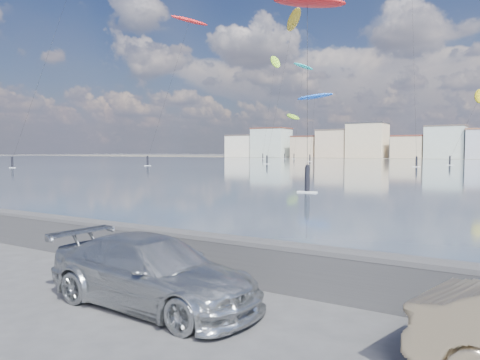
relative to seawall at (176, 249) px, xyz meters
name	(u,v)px	position (x,y,z in m)	size (l,w,h in m)	color
ground	(85,304)	(0.00, -2.70, -0.58)	(700.00, 700.00, 0.00)	#333335
seawall	(176,249)	(0.00, 0.00, 0.00)	(400.00, 0.36, 1.08)	#28282B
car_silver	(152,272)	(1.19, -2.09, 0.07)	(1.83, 4.50, 1.30)	#ADB1B5
kitesurfer_0	(303,68)	(-68.41, 156.56, 33.96)	(6.78, 15.86, 36.60)	#19BFBF
kitesurfer_1	(293,21)	(-44.10, 97.56, 34.26)	(8.78, 20.80, 37.35)	#BF8C19
kitesurfer_4	(189,23)	(-57.88, 73.78, 30.46)	(6.46, 19.17, 32.66)	red
kitesurfer_8	(307,4)	(-9.91, 29.58, 15.04)	(8.59, 10.35, 17.40)	red
kitesurfer_10	(275,62)	(-77.24, 150.45, 35.85)	(8.69, 11.82, 40.60)	#8CD826
kitesurfer_11	(315,97)	(-49.40, 123.72, 18.58)	(11.17, 15.65, 20.80)	blue
kitesurfer_12	(293,117)	(-69.84, 150.64, 15.02)	(10.00, 11.21, 17.72)	#8CD826
kitesurfer_14	(480,97)	(-3.46, 108.20, 14.34)	(6.69, 17.82, 17.87)	yellow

